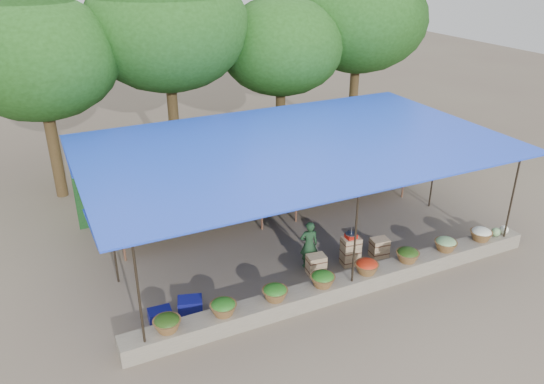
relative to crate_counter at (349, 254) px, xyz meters
name	(u,v)px	position (x,y,z in m)	size (l,w,h in m)	color
ground	(293,239)	(-0.69, 1.75, -0.31)	(60.00, 60.00, 0.00)	#68584C
stone_curb	(348,285)	(-0.69, -1.00, -0.11)	(10.60, 0.55, 0.40)	#665C51
stall_canopy	(294,148)	(-0.69, 1.80, 2.37)	(10.80, 6.60, 2.82)	black
produce_baskets	(345,273)	(-0.79, -1.00, 0.25)	(8.98, 0.58, 0.34)	brown
netting_backdrop	(248,160)	(-0.69, 4.90, 0.94)	(10.60, 0.06, 2.50)	#1B4E1E
tree_row	(226,34)	(-0.18, 7.84, 4.39)	(16.51, 5.50, 7.12)	#312312
fruit_table_left	(191,217)	(-3.18, 3.10, 0.30)	(4.21, 0.95, 0.93)	#432B1B
fruit_table_right	(345,185)	(1.82, 3.10, 0.30)	(4.21, 0.95, 0.93)	#432B1B
crate_counter	(349,254)	(0.00, 0.00, 0.00)	(2.39, 0.39, 0.77)	#A1825C
weighing_scale	(351,235)	(0.01, 0.00, 0.53)	(0.28, 0.28, 0.30)	red
vendor_seated	(309,245)	(-0.99, 0.36, 0.33)	(0.47, 0.31, 1.28)	#1A3B20
customer_left	(185,198)	(-3.07, 3.96, 0.50)	(0.79, 0.62, 1.63)	slate
customer_mid	(290,183)	(0.17, 3.63, 0.48)	(1.02, 0.58, 1.58)	slate
customer_right	(399,161)	(4.18, 3.45, 0.61)	(1.07, 0.45, 1.83)	slate
blue_crate_front	(160,316)	(-4.95, -0.16, -0.16)	(0.49, 0.36, 0.30)	navy
blue_crate_back	(190,305)	(-4.25, -0.10, -0.15)	(0.54, 0.39, 0.32)	navy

